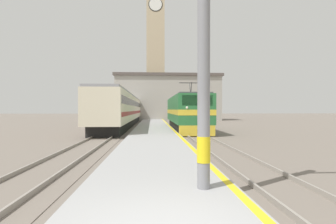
{
  "coord_description": "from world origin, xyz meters",
  "views": [
    {
      "loc": [
        -0.15,
        -3.69,
        2.12
      ],
      "look_at": [
        1.73,
        27.66,
        1.8
      ],
      "focal_mm": 28.0,
      "sensor_mm": 36.0,
      "label": 1
    }
  ],
  "objects": [
    {
      "name": "platform",
      "position": [
        0.0,
        25.0,
        0.15
      ],
      "size": [
        3.75,
        140.0,
        0.29
      ],
      "color": "#999999",
      "rests_on": "ground"
    },
    {
      "name": "station_building",
      "position": [
        2.93,
        47.78,
        4.49
      ],
      "size": [
        20.62,
        6.75,
        8.92
      ],
      "color": "#A8A399",
      "rests_on": "ground"
    },
    {
      "name": "clock_tower",
      "position": [
        0.57,
        55.6,
        16.53
      ],
      "size": [
        4.94,
        4.94,
        31.35
      ],
      "color": "tan",
      "rests_on": "ground"
    },
    {
      "name": "locomotive_train",
      "position": [
        3.26,
        22.88,
        1.81
      ],
      "size": [
        2.92,
        14.11,
        4.5
      ],
      "color": "black",
      "rests_on": "ground"
    },
    {
      "name": "passenger_train",
      "position": [
        -3.8,
        40.3,
        2.1
      ],
      "size": [
        2.92,
        51.3,
        3.9
      ],
      "color": "black",
      "rests_on": "ground"
    },
    {
      "name": "ground_plane",
      "position": [
        0.0,
        30.0,
        0.0
      ],
      "size": [
        200.0,
        200.0,
        0.0
      ],
      "primitive_type": "plane",
      "color": "#70665B"
    },
    {
      "name": "rail_track_far",
      "position": [
        -3.8,
        25.0,
        0.03
      ],
      "size": [
        2.83,
        140.0,
        0.16
      ],
      "color": "#70665B",
      "rests_on": "ground"
    },
    {
      "name": "rail_track_near",
      "position": [
        3.26,
        25.0,
        0.03
      ],
      "size": [
        2.84,
        140.0,
        0.16
      ],
      "color": "#70665B",
      "rests_on": "ground"
    },
    {
      "name": "catenary_mast",
      "position": [
        1.1,
        2.29,
        4.0
      ],
      "size": [
        2.53,
        0.31,
        7.53
      ],
      "color": "gray",
      "rests_on": "platform"
    }
  ]
}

